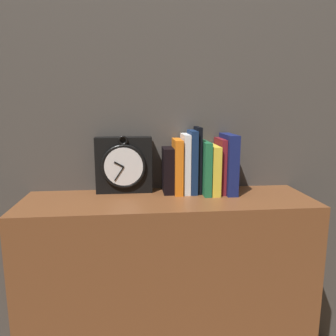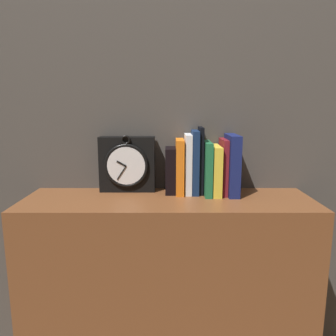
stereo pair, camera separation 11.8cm
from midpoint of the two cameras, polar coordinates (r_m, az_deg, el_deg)
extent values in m
cube|color=#47423D|center=(1.36, -3.48, 18.66)|extent=(6.00, 0.05, 2.60)
cube|color=brown|center=(1.37, -2.65, -21.20)|extent=(1.07, 0.32, 0.78)
cube|color=black|center=(1.30, -10.27, 0.53)|extent=(0.22, 0.06, 0.22)
torus|color=black|center=(1.27, -10.39, 0.23)|extent=(0.17, 0.01, 0.17)
cylinder|color=silver|center=(1.26, -10.40, 0.20)|extent=(0.15, 0.01, 0.15)
cube|color=black|center=(1.26, -11.22, 0.58)|extent=(0.04, 0.00, 0.02)
cube|color=black|center=(1.27, -11.18, -1.03)|extent=(0.04, 0.00, 0.06)
torus|color=black|center=(1.25, -10.54, 4.73)|extent=(0.04, 0.01, 0.04)
cube|color=black|center=(1.28, -2.63, -0.41)|extent=(0.04, 0.11, 0.18)
cube|color=orange|center=(1.27, -1.02, 0.29)|extent=(0.03, 0.13, 0.21)
cube|color=white|center=(1.28, 0.39, 0.77)|extent=(0.03, 0.12, 0.23)
cube|color=#13264C|center=(1.28, 1.60, 1.09)|extent=(0.03, 0.12, 0.24)
cube|color=black|center=(1.29, 2.56, 1.43)|extent=(0.02, 0.11, 0.26)
cube|color=#1F693C|center=(1.27, 3.75, 0.09)|extent=(0.03, 0.16, 0.20)
cube|color=yellow|center=(1.28, 5.17, -0.21)|extent=(0.03, 0.15, 0.19)
cube|color=maroon|center=(1.29, 6.45, 0.41)|extent=(0.02, 0.14, 0.21)
cube|color=navy|center=(1.29, 7.92, 0.74)|extent=(0.04, 0.16, 0.23)
camera|label=1|loc=(0.06, -92.86, -0.54)|focal=35.00mm
camera|label=2|loc=(0.06, 87.14, 0.54)|focal=35.00mm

